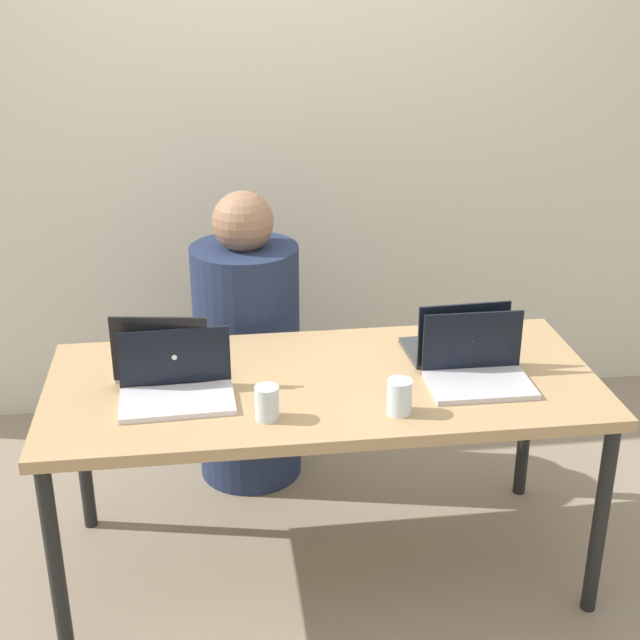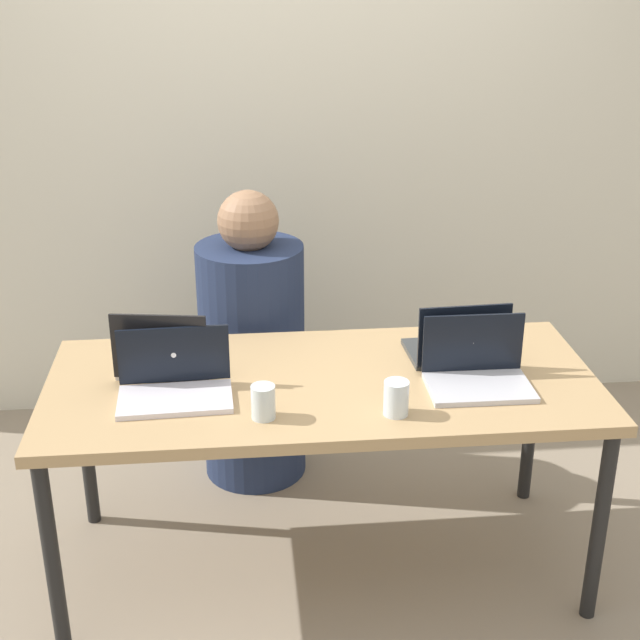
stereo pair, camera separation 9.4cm
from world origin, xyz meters
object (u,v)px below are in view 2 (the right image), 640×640
object	(u,v)px
water_glass_left	(263,404)
water_glass_right	(396,400)
laptop_back_left	(166,358)
laptop_front_right	(477,372)
person_at_center	(252,353)
laptop_back_right	(457,346)
laptop_front_left	(175,384)

from	to	relation	value
water_glass_left	water_glass_right	world-z (taller)	water_glass_right
laptop_back_left	laptop_front_right	distance (m)	1.03
person_at_center	laptop_back_right	size ratio (longest dim) A/B	3.72
laptop_front_left	water_glass_left	world-z (taller)	laptop_front_left
person_at_center	water_glass_right	distance (m)	1.05
laptop_front_right	water_glass_right	xyz separation A→B (m)	(-0.30, -0.17, 0.00)
laptop_front_right	water_glass_left	size ratio (longest dim) A/B	3.14
laptop_front_left	water_glass_left	size ratio (longest dim) A/B	3.41
water_glass_left	person_at_center	bearing A→B (deg)	91.01
water_glass_right	laptop_back_right	bearing A→B (deg)	52.86
water_glass_right	laptop_front_right	bearing A→B (deg)	29.65
laptop_back_right	water_glass_left	world-z (taller)	laptop_back_right
person_at_center	laptop_front_right	xyz separation A→B (m)	(0.72, -0.75, 0.26)
laptop_back_left	laptop_front_left	world-z (taller)	laptop_back_left
person_at_center	water_glass_left	xyz separation A→B (m)	(0.02, -0.91, 0.25)
laptop_front_left	water_glass_left	distance (m)	0.32
laptop_back_left	laptop_back_right	distance (m)	0.99
water_glass_left	water_glass_right	xyz separation A→B (m)	(0.40, -0.02, 0.00)
laptop_back_left	laptop_front_right	xyz separation A→B (m)	(1.01, -0.19, -0.00)
laptop_back_left	laptop_front_left	distance (m)	0.19
laptop_front_left	laptop_front_right	bearing A→B (deg)	-3.05
laptop_front_left	person_at_center	bearing A→B (deg)	68.45
laptop_back_left	water_glass_left	size ratio (longest dim) A/B	3.24
laptop_back_right	water_glass_left	bearing A→B (deg)	24.28
water_glass_left	water_glass_right	distance (m)	0.40
person_at_center	laptop_front_left	bearing A→B (deg)	74.51
person_at_center	water_glass_left	distance (m)	0.94
laptop_back_left	laptop_back_right	world-z (taller)	laptop_back_left
person_at_center	laptop_front_left	size ratio (longest dim) A/B	3.34
laptop_front_right	laptop_front_left	distance (m)	0.98
laptop_front_right	laptop_back_left	bearing A→B (deg)	169.66
laptop_front_right	water_glass_right	distance (m)	0.34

